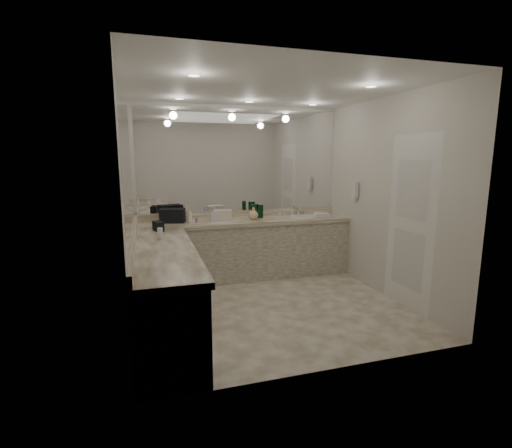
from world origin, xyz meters
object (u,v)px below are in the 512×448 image
object	(u,v)px
black_toiletry_bag	(173,216)
soap_bottle_a	(190,215)
sink	(303,217)
cream_cosmetic_case	(222,215)
wall_phone	(355,190)
soap_bottle_c	(253,213)
soap_bottle_b	(214,214)
hand_towel	(322,214)

from	to	relation	value
black_toiletry_bag	soap_bottle_a	bearing A→B (deg)	-14.01
sink	cream_cosmetic_case	xyz separation A→B (m)	(-1.31, 0.01, 0.09)
sink	soap_bottle_a	xyz separation A→B (m)	(-1.79, -0.00, 0.11)
wall_phone	soap_bottle_c	size ratio (longest dim) A/B	1.27
black_toiletry_bag	soap_bottle_a	size ratio (longest dim) A/B	1.65
soap_bottle_c	wall_phone	bearing A→B (deg)	-17.98
black_toiletry_bag	soap_bottle_b	bearing A→B (deg)	-6.52
soap_bottle_c	sink	bearing A→B (deg)	2.23
soap_bottle_a	soap_bottle_c	world-z (taller)	soap_bottle_a
sink	soap_bottle_b	size ratio (longest dim) A/B	2.19
black_toiletry_bag	hand_towel	world-z (taller)	black_toiletry_bag
hand_towel	soap_bottle_a	xyz separation A→B (m)	(-2.12, -0.03, 0.09)
black_toiletry_bag	hand_towel	bearing A→B (deg)	-0.78
wall_phone	soap_bottle_b	world-z (taller)	wall_phone
black_toiletry_bag	soap_bottle_b	distance (m)	0.59
black_toiletry_bag	cream_cosmetic_case	world-z (taller)	black_toiletry_bag
wall_phone	soap_bottle_a	size ratio (longest dim) A/B	1.15
hand_towel	black_toiletry_bag	bearing A→B (deg)	179.22
cream_cosmetic_case	soap_bottle_a	distance (m)	0.48
sink	black_toiletry_bag	xyz separation A→B (m)	(-2.02, 0.06, 0.10)
black_toiletry_bag	hand_towel	size ratio (longest dim) A/B	1.51
black_toiletry_bag	soap_bottle_a	xyz separation A→B (m)	(0.24, -0.06, 0.01)
soap_bottle_a	soap_bottle_b	xyz separation A→B (m)	(0.35, -0.01, -0.00)
cream_cosmetic_case	sink	bearing A→B (deg)	8.18
hand_towel	soap_bottle_c	xyz separation A→B (m)	(-1.17, -0.06, 0.08)
sink	hand_towel	distance (m)	0.34
hand_towel	soap_bottle_a	size ratio (longest dim) A/B	1.09
black_toiletry_bag	cream_cosmetic_case	size ratio (longest dim) A/B	1.23
soap_bottle_a	soap_bottle_b	distance (m)	0.35
cream_cosmetic_case	soap_bottle_b	bearing A→B (deg)	-160.58
hand_towel	soap_bottle_c	size ratio (longest dim) A/B	1.20
wall_phone	black_toiletry_bag	xyz separation A→B (m)	(-2.63, 0.56, -0.35)
wall_phone	black_toiletry_bag	distance (m)	2.71
cream_cosmetic_case	soap_bottle_b	distance (m)	0.13
hand_towel	soap_bottle_b	bearing A→B (deg)	-178.86
cream_cosmetic_case	hand_towel	world-z (taller)	cream_cosmetic_case
soap_bottle_b	hand_towel	bearing A→B (deg)	1.14
hand_towel	soap_bottle_b	world-z (taller)	soap_bottle_b
sink	hand_towel	world-z (taller)	hand_towel
wall_phone	soap_bottle_c	world-z (taller)	wall_phone
wall_phone	cream_cosmetic_case	distance (m)	2.01
black_toiletry_bag	soap_bottle_c	bearing A→B (deg)	-4.35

